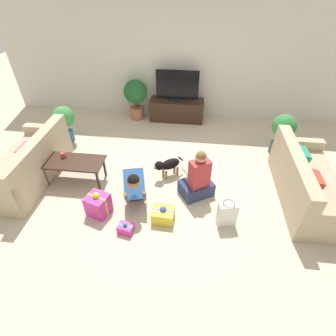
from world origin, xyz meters
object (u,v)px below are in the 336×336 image
at_px(potted_plant_corner_right, 283,131).
at_px(gift_bag_a, 227,214).
at_px(gift_box_b, 163,214).
at_px(gift_box_c, 126,228).
at_px(sofa_left, 28,165).
at_px(gift_box_a, 98,204).
at_px(coffee_table, 73,163).
at_px(person_sitting, 198,180).
at_px(sofa_right, 306,184).
at_px(person_kneeling, 135,185).
at_px(dog, 168,165).
at_px(potted_plant_back_left, 136,95).
at_px(tv_console, 177,110).
at_px(potted_plant_corner_left, 64,120).
at_px(tv, 177,87).
at_px(mug, 63,155).

relative_size(potted_plant_corner_right, gift_bag_a, 2.00).
bearing_deg(gift_box_b, gift_box_c, -149.92).
distance_m(sofa_left, gift_box_a, 1.65).
distance_m(coffee_table, person_sitting, 2.20).
height_order(sofa_right, person_kneeling, sofa_right).
bearing_deg(sofa_right, dog, 83.08).
bearing_deg(potted_plant_back_left, dog, -64.60).
bearing_deg(potted_plant_corner_right, sofa_left, -163.51).
height_order(sofa_right, coffee_table, sofa_right).
bearing_deg(potted_plant_corner_right, gift_box_b, -135.72).
bearing_deg(potted_plant_corner_right, gift_bag_a, -119.79).
relative_size(gift_box_a, gift_box_c, 1.74).
xyz_separation_m(sofa_right, coffee_table, (-3.98, -0.02, 0.09)).
height_order(tv_console, potted_plant_corner_left, potted_plant_corner_left).
height_order(tv, gift_box_a, tv).
xyz_separation_m(sofa_right, potted_plant_corner_right, (-0.15, 1.32, 0.21)).
relative_size(sofa_left, gift_box_a, 4.53).
bearing_deg(gift_box_a, mug, 136.51).
height_order(potted_plant_corner_left, mug, potted_plant_corner_left).
bearing_deg(tv_console, potted_plant_corner_right, -28.32).
relative_size(sofa_right, coffee_table, 1.80).
relative_size(potted_plant_corner_left, mug, 6.77).
bearing_deg(person_kneeling, potted_plant_corner_right, 18.56).
bearing_deg(potted_plant_back_left, gift_box_b, -71.35).
xyz_separation_m(person_kneeling, gift_box_b, (0.51, -0.36, -0.23)).
xyz_separation_m(sofa_right, gift_box_b, (-2.28, -0.77, -0.19)).
relative_size(sofa_right, gift_box_b, 5.60).
xyz_separation_m(coffee_table, gift_box_c, (1.17, -1.05, -0.31)).
bearing_deg(gift_bag_a, potted_plant_back_left, 122.72).
bearing_deg(potted_plant_corner_left, person_sitting, -25.75).
xyz_separation_m(sofa_left, potted_plant_corner_left, (0.15, 1.32, 0.23)).
bearing_deg(potted_plant_corner_right, mug, -162.86).
height_order(tv_console, gift_box_a, tv_console).
relative_size(coffee_table, gift_bag_a, 2.50).
xyz_separation_m(sofa_left, tv_console, (2.45, 2.58, -0.04)).
distance_m(person_sitting, gift_box_c, 1.40).
relative_size(sofa_left, dog, 3.80).
xyz_separation_m(sofa_left, person_sitting, (3.04, -0.07, 0.03)).
height_order(person_sitting, gift_box_c, person_sitting).
xyz_separation_m(tv_console, person_kneeling, (-0.42, -2.92, 0.08)).
relative_size(sofa_right, gift_box_c, 7.86).
distance_m(potted_plant_corner_right, potted_plant_corner_left, 4.53).
height_order(person_kneeling, dog, person_kneeling).
distance_m(person_kneeling, gift_bag_a, 1.52).
bearing_deg(potted_plant_back_left, tv_console, 2.85).
distance_m(potted_plant_corner_right, gift_box_c, 3.60).
bearing_deg(gift_box_b, person_kneeling, 144.63).
height_order(person_kneeling, person_sitting, person_sitting).
bearing_deg(tv_console, person_sitting, -77.55).
xyz_separation_m(potted_plant_back_left, person_kneeling, (0.58, -2.87, -0.28)).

